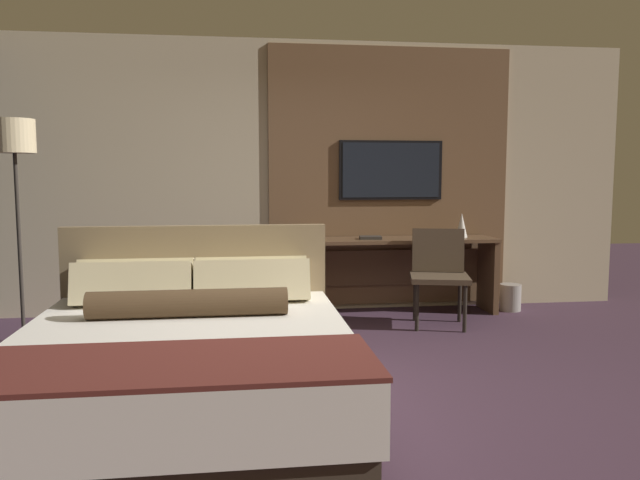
% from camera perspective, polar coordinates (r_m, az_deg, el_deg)
% --- Properties ---
extents(ground_plane, '(16.00, 16.00, 0.00)m').
position_cam_1_polar(ground_plane, '(4.19, 0.63, -13.95)').
color(ground_plane, '#3D2838').
extents(wall_back_tv_panel, '(7.20, 0.09, 2.80)m').
position_cam_1_polar(wall_back_tv_panel, '(6.53, -1.31, 5.75)').
color(wall_back_tv_panel, '#BCAD8E').
rests_on(wall_back_tv_panel, ground_plane).
extents(bed, '(1.90, 2.17, 1.06)m').
position_cam_1_polar(bed, '(3.81, -12.03, -10.88)').
color(bed, '#33281E').
rests_on(bed, ground_plane).
extents(desk, '(2.06, 0.51, 0.78)m').
position_cam_1_polar(desk, '(6.49, 6.83, -1.95)').
color(desk, brown).
rests_on(desk, ground_plane).
extents(tv, '(1.10, 0.04, 0.62)m').
position_cam_1_polar(tv, '(6.62, 6.50, 6.36)').
color(tv, black).
extents(desk_chair, '(0.64, 0.64, 0.91)m').
position_cam_1_polar(desk_chair, '(6.05, 10.81, -2.49)').
color(desk_chair, '#4C3D2D').
rests_on(desk_chair, ground_plane).
extents(floor_lamp, '(0.34, 0.34, 1.89)m').
position_cam_1_polar(floor_lamp, '(5.80, -26.13, 7.01)').
color(floor_lamp, '#282623').
rests_on(floor_lamp, ground_plane).
extents(vase_tall, '(0.12, 0.12, 0.25)m').
position_cam_1_polar(vase_tall, '(6.63, 12.82, 1.33)').
color(vase_tall, silver).
rests_on(vase_tall, desk).
extents(book, '(0.24, 0.18, 0.03)m').
position_cam_1_polar(book, '(6.31, 4.64, 0.22)').
color(book, '#332D28').
rests_on(book, desk).
extents(waste_bin, '(0.22, 0.22, 0.28)m').
position_cam_1_polar(waste_bin, '(6.90, 17.01, -5.03)').
color(waste_bin, gray).
rests_on(waste_bin, ground_plane).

